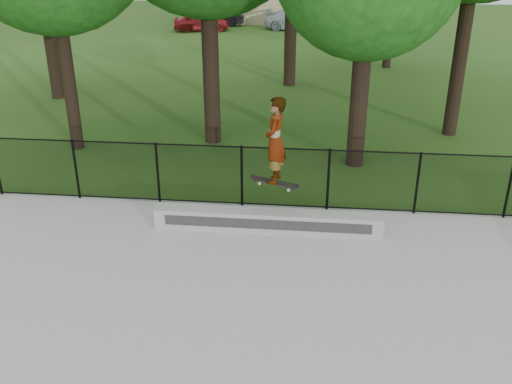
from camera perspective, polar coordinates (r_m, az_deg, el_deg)
concrete_slab at (r=8.73m, az=-6.58°, el=-18.55°), size 14.00×12.00×0.06m
grind_ledge at (r=12.32m, az=1.17°, el=-2.93°), size 4.92×0.40×0.46m
car_a at (r=39.45m, az=-5.53°, el=16.64°), size 3.89×2.35×1.25m
car_b at (r=41.88m, az=-4.00°, el=17.18°), size 3.55×1.37×1.29m
car_c at (r=39.64m, az=4.21°, el=16.75°), size 4.36×2.60×1.29m
skater_airborne at (r=11.50m, az=1.92°, el=5.03°), size 0.83×0.70×1.95m
chainlink_fence at (r=13.25m, az=-1.43°, el=1.60°), size 16.06×0.06×1.50m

